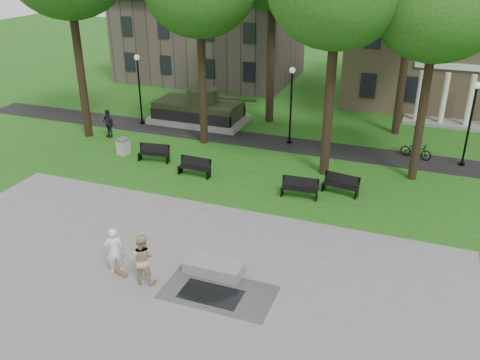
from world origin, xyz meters
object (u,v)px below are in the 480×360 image
(skateboarder, at_px, (114,250))
(cyclist, at_px, (417,144))
(friend_watching, at_px, (142,259))
(trash_bin, at_px, (123,146))
(concrete_block, at_px, (214,267))
(park_bench_0, at_px, (154,152))

(skateboarder, height_order, cyclist, cyclist)
(friend_watching, bearing_deg, cyclist, -128.44)
(cyclist, bearing_deg, trash_bin, 127.06)
(friend_watching, xyz_separation_m, cyclist, (8.54, 15.99, -0.17))
(skateboarder, bearing_deg, concrete_block, 157.96)
(trash_bin, bearing_deg, skateboarder, -58.71)
(cyclist, height_order, trash_bin, cyclist)
(skateboarder, relative_size, friend_watching, 0.95)
(park_bench_0, relative_size, trash_bin, 1.92)
(skateboarder, distance_m, park_bench_0, 10.87)
(friend_watching, relative_size, trash_bin, 2.06)
(skateboarder, bearing_deg, park_bench_0, -110.23)
(skateboarder, height_order, friend_watching, friend_watching)
(skateboarder, xyz_separation_m, cyclist, (9.83, 15.81, -0.12))
(concrete_block, relative_size, friend_watching, 1.11)
(concrete_block, bearing_deg, friend_watching, -146.09)
(park_bench_0, bearing_deg, friend_watching, -70.14)
(trash_bin, bearing_deg, park_bench_0, -6.78)
(park_bench_0, bearing_deg, skateboarder, -75.74)
(friend_watching, bearing_deg, trash_bin, -64.61)
(skateboarder, xyz_separation_m, trash_bin, (-6.29, 10.35, -0.47))
(cyclist, xyz_separation_m, trash_bin, (-16.12, -5.46, -0.35))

